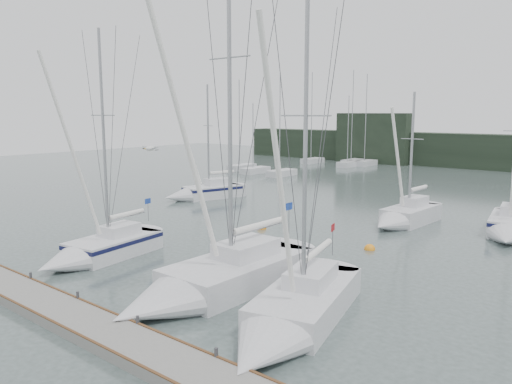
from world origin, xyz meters
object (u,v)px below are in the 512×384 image
(sailboat_near_left, at_px, (94,252))
(sailboat_near_center, at_px, (202,285))
(sailboat_mid_a, at_px, (200,193))
(buoy_b, at_px, (370,249))
(sailboat_mid_d, at_px, (510,228))
(sailboat_near_right, at_px, (289,320))
(sailboat_mid_c, at_px, (402,218))
(buoy_a, at_px, (261,229))

(sailboat_near_left, distance_m, sailboat_near_center, 8.62)
(sailboat_mid_a, distance_m, buoy_b, 21.37)
(sailboat_near_left, relative_size, sailboat_mid_d, 1.16)
(buoy_b, bearing_deg, sailboat_mid_a, 163.62)
(sailboat_near_center, relative_size, sailboat_mid_d, 1.54)
(sailboat_near_right, relative_size, sailboat_mid_c, 1.31)
(sailboat_near_center, distance_m, buoy_a, 13.66)
(sailboat_near_right, distance_m, buoy_a, 16.86)
(sailboat_near_right, bearing_deg, buoy_b, 88.96)
(sailboat_near_left, bearing_deg, sailboat_near_right, -10.06)
(sailboat_near_left, bearing_deg, sailboat_mid_c, 55.92)
(sailboat_near_left, relative_size, sailboat_mid_a, 1.17)
(buoy_a, relative_size, buoy_b, 1.06)
(sailboat_near_center, bearing_deg, sailboat_mid_d, 70.15)
(sailboat_mid_c, bearing_deg, buoy_b, -77.32)
(sailboat_near_left, xyz_separation_m, sailboat_near_right, (13.56, -0.62, -0.02))
(sailboat_mid_a, relative_size, sailboat_mid_c, 1.11)
(sailboat_mid_d, bearing_deg, sailboat_mid_a, 176.43)
(sailboat_mid_c, height_order, buoy_a, sailboat_mid_c)
(sailboat_mid_a, relative_size, sailboat_mid_d, 0.99)
(sailboat_near_right, height_order, sailboat_mid_a, sailboat_near_right)
(sailboat_mid_c, relative_size, buoy_a, 14.69)
(sailboat_near_right, xyz_separation_m, sailboat_mid_a, (-23.37, 18.43, 0.06))
(sailboat_near_right, height_order, sailboat_mid_d, sailboat_near_right)
(sailboat_near_left, height_order, sailboat_mid_d, sailboat_near_left)
(sailboat_mid_d, height_order, buoy_b, sailboat_mid_d)
(sailboat_near_right, xyz_separation_m, sailboat_mid_d, (2.86, 20.97, 0.06))
(sailboat_mid_d, relative_size, buoy_b, 17.39)
(buoy_a, bearing_deg, sailboat_mid_a, 154.04)
(sailboat_mid_a, xyz_separation_m, sailboat_mid_c, (19.40, 1.29, -0.02))
(sailboat_near_center, bearing_deg, sailboat_mid_c, 88.11)
(sailboat_near_center, height_order, sailboat_mid_d, sailboat_near_center)
(buoy_a, xyz_separation_m, buoy_b, (8.39, -0.13, 0.00))
(sailboat_mid_c, bearing_deg, buoy_a, -131.26)
(sailboat_mid_c, distance_m, sailboat_mid_d, 6.95)
(buoy_a, height_order, buoy_b, buoy_a)
(buoy_a, bearing_deg, sailboat_mid_c, 44.59)
(sailboat_near_center, height_order, buoy_b, sailboat_near_center)
(sailboat_near_right, height_order, buoy_a, sailboat_near_right)
(sailboat_mid_a, height_order, sailboat_mid_c, sailboat_mid_a)
(sailboat_near_center, bearing_deg, sailboat_near_left, 179.82)
(sailboat_near_left, distance_m, sailboat_mid_d, 26.15)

